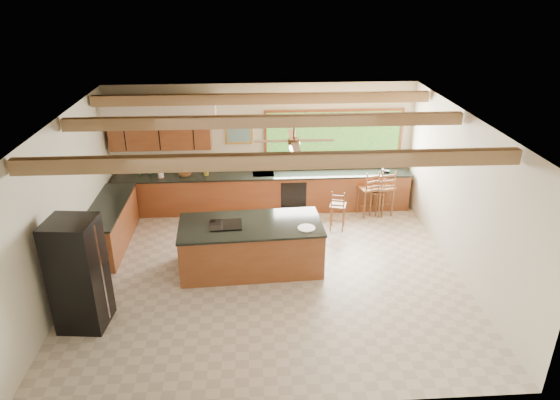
{
  "coord_description": "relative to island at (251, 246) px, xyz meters",
  "views": [
    {
      "loc": [
        -0.3,
        -8.15,
        5.22
      ],
      "look_at": [
        0.26,
        0.8,
        1.18
      ],
      "focal_mm": 32.0,
      "sensor_mm": 36.0,
      "label": 1
    }
  ],
  "objects": [
    {
      "name": "bar_stool_d",
      "position": [
        3.0,
        2.14,
        0.11
      ],
      "size": [
        0.43,
        0.43,
        0.99
      ],
      "rotation": [
        0.0,
        0.0,
        -0.24
      ],
      "color": "brown",
      "rests_on": "ground"
    },
    {
      "name": "bar_stool_b",
      "position": [
        2.77,
        2.13,
        0.2
      ],
      "size": [
        0.51,
        0.51,
        1.14
      ],
      "rotation": [
        0.0,
        0.0,
        0.3
      ],
      "color": "brown",
      "rests_on": "ground"
    },
    {
      "name": "island",
      "position": [
        0.0,
        0.0,
        0.0
      ],
      "size": [
        2.77,
        1.41,
        0.96
      ],
      "rotation": [
        0.0,
        0.0,
        0.05
      ],
      "color": "brown",
      "rests_on": "ground"
    },
    {
      "name": "bar_stool_a",
      "position": [
        1.94,
        1.45,
        0.1
      ],
      "size": [
        0.42,
        0.42,
        0.96
      ],
      "rotation": [
        0.0,
        0.0,
        -0.27
      ],
      "color": "brown",
      "rests_on": "ground"
    },
    {
      "name": "counter_run",
      "position": [
        -0.49,
        2.26,
        -0.01
      ],
      "size": [
        7.12,
        3.1,
        1.23
      ],
      "color": "brown",
      "rests_on": "ground"
    },
    {
      "name": "bar_stool_c",
      "position": [
        3.15,
        2.13,
        0.21
      ],
      "size": [
        0.49,
        0.49,
        1.16
      ],
      "rotation": [
        0.0,
        0.0,
        0.2
      ],
      "color": "brown",
      "rests_on": "ground"
    },
    {
      "name": "refrigerator",
      "position": [
        -2.72,
        -1.56,
        0.46
      ],
      "size": [
        0.8,
        0.78,
        1.87
      ],
      "rotation": [
        0.0,
        0.0,
        -0.1
      ],
      "color": "black",
      "rests_on": "ground"
    },
    {
      "name": "ground",
      "position": [
        0.33,
        -0.26,
        -0.47
      ],
      "size": [
        7.2,
        7.2,
        0.0
      ],
      "primitive_type": "plane",
      "color": "beige",
      "rests_on": "ground"
    },
    {
      "name": "room_shell",
      "position": [
        0.16,
        0.39,
        1.74
      ],
      "size": [
        7.27,
        6.54,
        3.02
      ],
      "color": "beige",
      "rests_on": "ground"
    }
  ]
}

